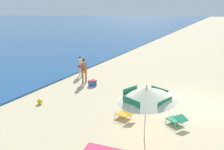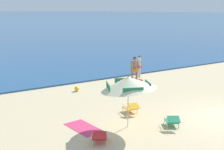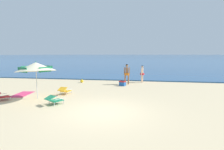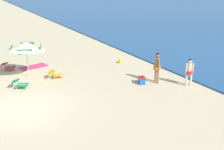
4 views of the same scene
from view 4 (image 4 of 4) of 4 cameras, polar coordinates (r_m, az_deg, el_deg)
ground_plane at (r=16.66m, az=-14.85°, el=-5.64°), size 800.00×800.00×0.00m
beach_umbrella_striped_main at (r=20.38m, az=-14.43°, el=4.78°), size 3.29×3.30×2.28m
lounge_chair_under_umbrella at (r=19.14m, az=-15.41°, el=-1.40°), size 0.90×1.01×0.51m
lounge_chair_beside_umbrella at (r=20.23m, az=-9.55°, el=0.20°), size 0.66×0.95×0.51m
lounge_chair_facing_sea at (r=22.32m, az=-17.29°, el=1.45°), size 0.91×1.00×0.49m
person_standing_near_shore at (r=19.09m, az=13.05°, el=0.80°), size 0.39×0.45×1.59m
person_standing_beside at (r=19.22m, az=7.71°, el=1.62°), size 0.52×0.44×1.78m
cooler_box at (r=19.21m, az=5.10°, el=-0.89°), size 0.60×0.52×0.43m
beach_ball at (r=22.83m, az=1.38°, el=2.42°), size 0.29×0.29×0.29m
beach_towel at (r=22.66m, az=-13.19°, el=1.38°), size 1.10×1.89×0.01m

